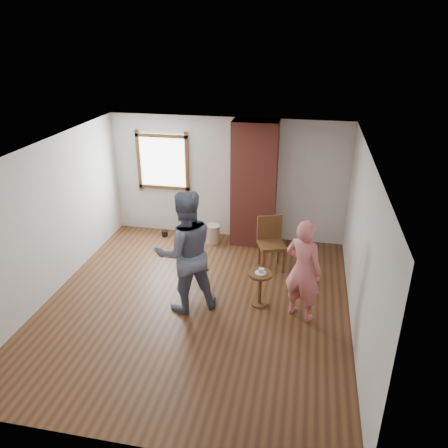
{
  "coord_description": "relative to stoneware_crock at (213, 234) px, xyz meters",
  "views": [
    {
      "loc": [
        1.65,
        -5.87,
        4.22
      ],
      "look_at": [
        0.32,
        0.8,
        1.15
      ],
      "focal_mm": 35.0,
      "sensor_mm": 36.0,
      "label": 1
    }
  ],
  "objects": [
    {
      "name": "side_table",
      "position": [
        1.27,
        -2.1,
        0.2
      ],
      "size": [
        0.4,
        0.4,
        0.6
      ],
      "color": "brown",
      "rests_on": "ground"
    },
    {
      "name": "person_pink",
      "position": [
        1.94,
        -2.28,
        0.64
      ],
      "size": [
        0.72,
        0.63,
        1.67
      ],
      "primitive_type": "imported",
      "rotation": [
        0.0,
        0.0,
        2.69
      ],
      "color": "#E77673",
      "rests_on": "ground"
    },
    {
      "name": "dining_chair_left",
      "position": [
        0.05,
        -1.76,
        0.32
      ],
      "size": [
        0.57,
        0.57,
        0.92
      ],
      "rotation": [
        0.0,
        0.0,
        0.43
      ],
      "color": "brown",
      "rests_on": "ground"
    },
    {
      "name": "stoneware_crock",
      "position": [
        0.0,
        0.0,
        0.0
      ],
      "size": [
        0.36,
        0.36,
        0.4
      ],
      "primitive_type": "cylinder",
      "rotation": [
        0.0,
        0.0,
        0.2
      ],
      "color": "tan",
      "rests_on": "ground"
    },
    {
      "name": "brick_chimney",
      "position": [
        0.84,
        0.18,
        1.1
      ],
      "size": [
        0.9,
        0.5,
        2.6
      ],
      "primitive_type": "cube",
      "color": "#A94A3C",
      "rests_on": "ground"
    },
    {
      "name": "man",
      "position": [
        0.11,
        -2.39,
        0.82
      ],
      "size": [
        1.24,
        1.16,
        2.03
      ],
      "primitive_type": "imported",
      "rotation": [
        0.0,
        0.0,
        3.65
      ],
      "color": "#131835",
      "rests_on": "ground"
    },
    {
      "name": "cake_slice",
      "position": [
        1.28,
        -2.1,
        0.44
      ],
      "size": [
        0.08,
        0.07,
        0.06
      ],
      "primitive_type": "cube",
      "color": "white",
      "rests_on": "cake_plate"
    },
    {
      "name": "ground",
      "position": [
        0.24,
        -2.32,
        -0.2
      ],
      "size": [
        5.5,
        5.5,
        0.0
      ],
      "primitive_type": "plane",
      "color": "brown",
      "rests_on": "ground"
    },
    {
      "name": "cake_plate",
      "position": [
        1.27,
        -2.1,
        0.41
      ],
      "size": [
        0.18,
        0.18,
        0.01
      ],
      "primitive_type": "cylinder",
      "color": "white",
      "rests_on": "side_table"
    },
    {
      "name": "room_shell",
      "position": [
        0.18,
        -1.71,
        1.61
      ],
      "size": [
        5.04,
        5.52,
        2.62
      ],
      "color": "silver",
      "rests_on": "ground"
    },
    {
      "name": "dining_chair_right",
      "position": [
        1.31,
        -0.8,
        0.37
      ],
      "size": [
        0.61,
        0.61,
        1.01
      ],
      "rotation": [
        0.0,
        0.0,
        0.35
      ],
      "color": "brown",
      "rests_on": "ground"
    },
    {
      "name": "dark_pot",
      "position": [
        -1.1,
        0.08,
        -0.13
      ],
      "size": [
        0.17,
        0.17,
        0.14
      ],
      "primitive_type": "cylinder",
      "rotation": [
        0.0,
        0.0,
        0.3
      ],
      "color": "black",
      "rests_on": "ground"
    }
  ]
}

